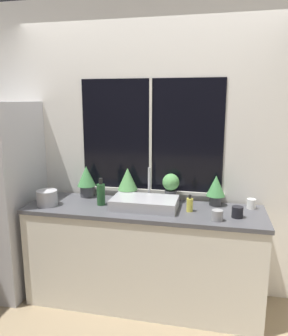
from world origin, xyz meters
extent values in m
plane|color=#937F60|center=(0.00, 0.00, 0.00)|extent=(14.00, 14.00, 0.00)
cube|color=silver|center=(0.00, 0.63, 1.35)|extent=(8.00, 0.06, 2.70)
cube|color=black|center=(0.00, 0.60, 1.48)|extent=(1.31, 0.01, 1.02)
cube|color=silver|center=(0.00, 0.59, 1.48)|extent=(0.02, 0.01, 1.02)
cube|color=silver|center=(0.00, 0.59, 0.96)|extent=(1.37, 0.04, 0.03)
cube|color=silver|center=(-2.01, 1.50, 1.35)|extent=(0.06, 7.00, 2.70)
cube|color=silver|center=(0.00, 0.28, 0.43)|extent=(2.02, 0.56, 0.86)
cube|color=#4C4C51|center=(0.00, 0.28, 0.87)|extent=(2.05, 0.59, 0.03)
cube|color=#ADADB2|center=(0.01, 0.28, 0.94)|extent=(0.56, 0.32, 0.09)
cylinder|color=#B7B7BC|center=(0.01, 0.47, 0.91)|extent=(0.04, 0.04, 0.03)
cylinder|color=#B7B7BC|center=(0.01, 0.47, 1.06)|extent=(0.02, 0.02, 0.29)
cylinder|color=#4C4C51|center=(-0.60, 0.49, 0.94)|extent=(0.13, 0.13, 0.11)
cone|color=#478E4C|center=(-0.60, 0.49, 1.09)|extent=(0.17, 0.17, 0.19)
cylinder|color=#4C4C51|center=(-0.19, 0.49, 0.94)|extent=(0.11, 0.11, 0.09)
cone|color=#569951|center=(-0.19, 0.49, 1.09)|extent=(0.18, 0.18, 0.20)
cylinder|color=#4C4C51|center=(0.21, 0.49, 0.95)|extent=(0.11, 0.11, 0.11)
sphere|color=#569951|center=(0.21, 0.49, 1.08)|extent=(0.15, 0.15, 0.15)
cylinder|color=#4C4C51|center=(0.60, 0.49, 0.93)|extent=(0.10, 0.10, 0.08)
cone|color=#478E4C|center=(0.60, 0.49, 1.07)|extent=(0.16, 0.16, 0.18)
cylinder|color=#DBD14C|center=(0.40, 0.27, 0.95)|extent=(0.05, 0.05, 0.11)
cylinder|color=black|center=(0.40, 0.27, 1.02)|extent=(0.02, 0.02, 0.03)
cylinder|color=#235128|center=(-0.38, 0.28, 0.99)|extent=(0.07, 0.07, 0.19)
cylinder|color=black|center=(-0.38, 0.28, 1.11)|extent=(0.03, 0.03, 0.05)
cylinder|color=white|center=(0.90, 0.46, 0.93)|extent=(0.07, 0.07, 0.08)
cylinder|color=black|center=(0.78, 0.21, 0.94)|extent=(0.09, 0.09, 0.09)
cylinder|color=gray|center=(0.62, 0.10, 0.93)|extent=(0.09, 0.09, 0.08)
cylinder|color=#B2B2B7|center=(-0.84, 0.17, 0.96)|extent=(0.18, 0.18, 0.13)
cone|color=#B2B2B7|center=(-0.84, 0.17, 1.03)|extent=(0.15, 0.15, 0.01)
camera|label=1|loc=(0.59, -2.34, 1.80)|focal=35.00mm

